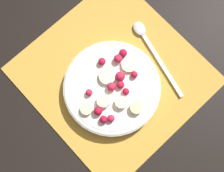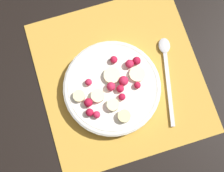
% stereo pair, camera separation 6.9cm
% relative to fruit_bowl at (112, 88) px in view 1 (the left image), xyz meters
% --- Properties ---
extents(ground_plane, '(3.00, 3.00, 0.00)m').
position_rel_fruit_bowl_xyz_m(ground_plane, '(-0.02, 0.03, -0.02)').
color(ground_plane, black).
extents(placemat, '(0.39, 0.37, 0.01)m').
position_rel_fruit_bowl_xyz_m(placemat, '(-0.02, 0.03, -0.02)').
color(placemat, gold).
rests_on(placemat, ground_plane).
extents(fruit_bowl, '(0.22, 0.22, 0.05)m').
position_rel_fruit_bowl_xyz_m(fruit_bowl, '(0.00, 0.00, 0.00)').
color(fruit_bowl, silver).
rests_on(fruit_bowl, placemat).
extents(spoon, '(0.21, 0.07, 0.01)m').
position_rel_fruit_bowl_xyz_m(spoon, '(-0.02, 0.14, -0.01)').
color(spoon, silver).
rests_on(spoon, placemat).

